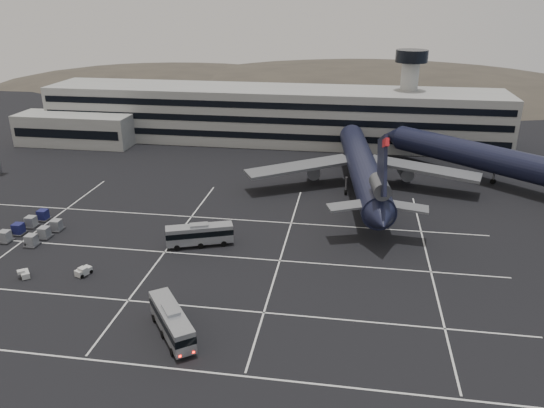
{
  "coord_description": "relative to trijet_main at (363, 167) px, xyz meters",
  "views": [
    {
      "loc": [
        21.87,
        -65.74,
        37.53
      ],
      "look_at": [
        9.24,
        14.03,
        5.0
      ],
      "focal_mm": 35.0,
      "sensor_mm": 36.0,
      "label": 1
    }
  ],
  "objects": [
    {
      "name": "lane_markings",
      "position": [
        -23.05,
        -34.57,
        -5.24
      ],
      "size": [
        90.0,
        55.62,
        0.01
      ],
      "color": "silver",
      "rests_on": "ground"
    },
    {
      "name": "bus_far",
      "position": [
        -25.23,
        -28.15,
        -3.22
      ],
      "size": [
        10.69,
        5.97,
        3.71
      ],
      "rotation": [
        0.0,
        0.0,
        1.93
      ],
      "color": "gray",
      "rests_on": "ground"
    },
    {
      "name": "trijet_far",
      "position": [
        27.93,
        8.71,
        0.18
      ],
      "size": [
        47.27,
        42.01,
        18.08
      ],
      "rotation": [
        0.0,
        0.0,
        0.87
      ],
      "color": "black",
      "rests_on": "ground"
    },
    {
      "name": "ground",
      "position": [
        -24.0,
        -35.29,
        -5.25
      ],
      "size": [
        260.0,
        260.0,
        0.0
      ],
      "primitive_type": "plane",
      "color": "black",
      "rests_on": "ground"
    },
    {
      "name": "tug_a",
      "position": [
        -38.97,
        -39.95,
        -4.62
      ],
      "size": [
        2.09,
        2.54,
        1.42
      ],
      "rotation": [
        0.0,
        0.0,
        -0.4
      ],
      "color": "beige",
      "rests_on": "ground"
    },
    {
      "name": "tug_b",
      "position": [
        -46.74,
        -41.84,
        -4.7
      ],
      "size": [
        2.14,
        2.23,
        1.25
      ],
      "rotation": [
        0.0,
        0.0,
        0.7
      ],
      "color": "beige",
      "rests_on": "ground"
    },
    {
      "name": "bus_near",
      "position": [
        -21.78,
        -51.53,
        -3.21
      ],
      "size": [
        8.2,
        9.97,
        3.73
      ],
      "rotation": [
        0.0,
        0.0,
        0.63
      ],
      "color": "gray",
      "rests_on": "ground"
    },
    {
      "name": "hills",
      "position": [
        -6.0,
        134.71,
        -17.32
      ],
      "size": [
        352.0,
        180.0,
        44.0
      ],
      "color": "#38332B",
      "rests_on": "ground"
    },
    {
      "name": "trijet_main",
      "position": [
        0.0,
        0.0,
        0.0
      ],
      "size": [
        47.18,
        57.69,
        18.08
      ],
      "rotation": [
        0.0,
        0.0,
        0.11
      ],
      "color": "black",
      "rests_on": "ground"
    },
    {
      "name": "uld_cluster",
      "position": [
        -53.85,
        -28.23,
        -4.33
      ],
      "size": [
        8.04,
        12.2,
        1.88
      ],
      "rotation": [
        0.0,
        0.0,
        -0.13
      ],
      "color": "#2D2D30",
      "rests_on": "ground"
    },
    {
      "name": "terminal",
      "position": [
        -26.94,
        35.85,
        1.68
      ],
      "size": [
        125.0,
        26.0,
        24.0
      ],
      "color": "gray",
      "rests_on": "ground"
    }
  ]
}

